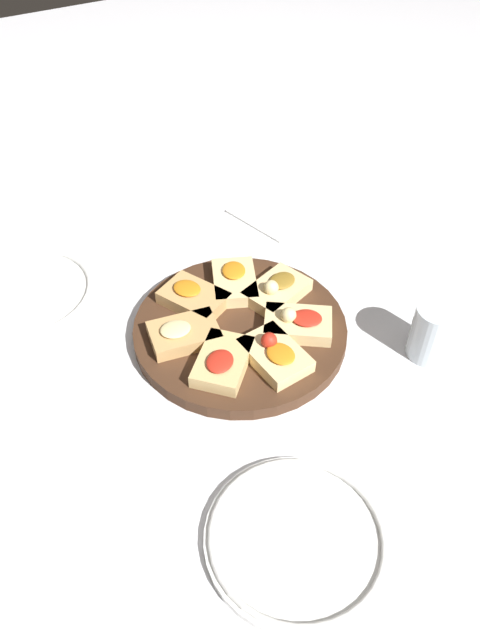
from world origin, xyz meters
TOP-DOWN VIEW (x-y plane):
  - ground_plane at (0.00, 0.00)m, footprint 3.00×3.00m
  - serving_board at (0.00, 0.00)m, footprint 0.31×0.31m
  - focaccia_slice_0 at (0.01, 0.08)m, footprint 0.08×0.11m
  - focaccia_slice_1 at (-0.06, 0.06)m, footprint 0.11×0.11m
  - focaccia_slice_2 at (-0.08, -0.01)m, footprint 0.10×0.07m
  - focaccia_slice_3 at (-0.05, -0.07)m, footprint 0.11×0.12m
  - focaccia_slice_4 at (0.03, -0.08)m, footprint 0.09×0.11m
  - focaccia_slice_5 at (0.08, -0.03)m, footprint 0.11×0.10m
  - focaccia_slice_6 at (0.08, 0.04)m, footprint 0.12×0.10m
  - plate_left at (-0.31, 0.10)m, footprint 0.21×0.21m
  - plate_right at (0.24, 0.25)m, footprint 0.22×0.22m
  - water_glass at (-0.16, -0.22)m, footprint 0.06×0.06m
  - napkin_stack at (0.24, -0.20)m, footprint 0.16×0.15m

SIDE VIEW (x-z plane):
  - ground_plane at x=0.00m, z-range 0.00..0.00m
  - napkin_stack at x=0.24m, z-range 0.00..0.01m
  - plate_right at x=0.24m, z-range 0.00..0.02m
  - plate_left at x=-0.31m, z-range 0.00..0.02m
  - serving_board at x=0.00m, z-range 0.00..0.02m
  - focaccia_slice_0 at x=0.01m, z-range 0.02..0.05m
  - focaccia_slice_1 at x=-0.06m, z-range 0.02..0.05m
  - focaccia_slice_5 at x=0.08m, z-range 0.02..0.05m
  - focaccia_slice_6 at x=0.08m, z-range 0.02..0.05m
  - focaccia_slice_2 at x=-0.08m, z-range 0.01..0.05m
  - focaccia_slice_3 at x=-0.05m, z-range 0.01..0.05m
  - focaccia_slice_4 at x=0.03m, z-range 0.01..0.05m
  - water_glass at x=-0.16m, z-range 0.00..0.09m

